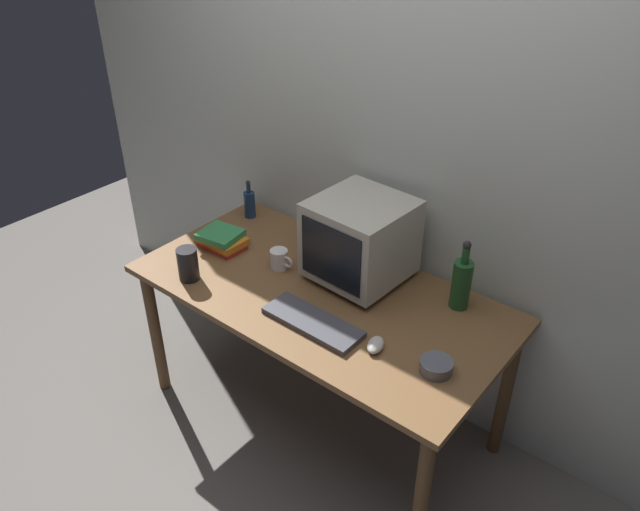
{
  "coord_description": "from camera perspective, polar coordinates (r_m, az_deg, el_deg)",
  "views": [
    {
      "loc": [
        1.35,
        -1.66,
        2.31
      ],
      "look_at": [
        0.0,
        0.0,
        0.94
      ],
      "focal_mm": 34.79,
      "sensor_mm": 36.0,
      "label": 1
    }
  ],
  "objects": [
    {
      "name": "metal_canister",
      "position": [
        2.74,
        -12.05,
        -0.79
      ],
      "size": [
        0.09,
        0.09,
        0.15
      ],
      "primitive_type": "cylinder",
      "color": "black",
      "rests_on": "desk"
    },
    {
      "name": "ground_plane",
      "position": [
        3.15,
        -0.0,
        -14.49
      ],
      "size": [
        6.0,
        6.0,
        0.0
      ],
      "primitive_type": "plane",
      "color": "slate"
    },
    {
      "name": "computer_mouse",
      "position": [
        2.35,
        5.13,
        -8.19
      ],
      "size": [
        0.09,
        0.11,
        0.04
      ],
      "primitive_type": "ellipsoid",
      "rotation": [
        0.0,
        0.0,
        0.33
      ],
      "color": "beige",
      "rests_on": "desk"
    },
    {
      "name": "desk",
      "position": [
        2.7,
        -0.0,
        -4.75
      ],
      "size": [
        1.63,
        0.82,
        0.76
      ],
      "color": "brown",
      "rests_on": "ground"
    },
    {
      "name": "keyboard",
      "position": [
        2.46,
        -0.67,
        -6.14
      ],
      "size": [
        0.42,
        0.15,
        0.02
      ],
      "primitive_type": "cube",
      "rotation": [
        0.0,
        0.0,
        -0.01
      ],
      "color": "#3F3F47",
      "rests_on": "desk"
    },
    {
      "name": "bottle_tall",
      "position": [
        2.56,
        12.89,
        -2.43
      ],
      "size": [
        0.08,
        0.08,
        0.31
      ],
      "color": "#1E4C23",
      "rests_on": "desk"
    },
    {
      "name": "mug",
      "position": [
        2.77,
        -3.74,
        -0.34
      ],
      "size": [
        0.12,
        0.08,
        0.09
      ],
      "color": "white",
      "rests_on": "desk"
    },
    {
      "name": "cd_spindle",
      "position": [
        2.29,
        10.65,
        -9.96
      ],
      "size": [
        0.12,
        0.12,
        0.04
      ],
      "primitive_type": "cylinder",
      "color": "#595B66",
      "rests_on": "desk"
    },
    {
      "name": "back_wall",
      "position": [
        2.74,
        6.3,
        9.7
      ],
      "size": [
        4.0,
        0.08,
        2.5
      ],
      "primitive_type": "cube",
      "color": "beige",
      "rests_on": "ground"
    },
    {
      "name": "crt_monitor",
      "position": [
        2.63,
        3.71,
        1.46
      ],
      "size": [
        0.4,
        0.41,
        0.37
      ],
      "color": "#B2AD9E",
      "rests_on": "desk"
    },
    {
      "name": "book_stack",
      "position": [
        2.95,
        -9.06,
        1.49
      ],
      "size": [
        0.23,
        0.19,
        0.09
      ],
      "color": "red",
      "rests_on": "desk"
    },
    {
      "name": "bottle_short",
      "position": [
        3.18,
        -6.5,
        4.8
      ],
      "size": [
        0.06,
        0.06,
        0.2
      ],
      "color": "navy",
      "rests_on": "desk"
    }
  ]
}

